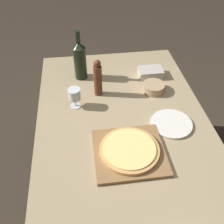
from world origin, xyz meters
The scene contains 10 objects.
ground_plane centered at (0.00, 0.00, 0.00)m, with size 12.00×12.00×0.00m, color #382D23.
dining_table centered at (0.00, 0.00, 0.67)m, with size 0.95×1.70×0.75m.
cutting_board centered at (-0.01, -0.12, 0.76)m, with size 0.34×0.33×0.02m.
pizza centered at (-0.01, -0.12, 0.78)m, with size 0.29×0.29×0.02m.
wine_bottle centered at (-0.21, 0.56, 0.89)m, with size 0.08×0.08×0.33m.
pepper_mill centered at (-0.11, 0.37, 0.87)m, with size 0.05×0.05×0.24m.
wine_glass centered at (-0.26, 0.27, 0.84)m, with size 0.07×0.07×0.12m.
small_bowl centered at (0.23, 0.35, 0.78)m, with size 0.14×0.14×0.05m.
dinner_plate centered at (0.26, 0.05, 0.76)m, with size 0.23×0.23×0.01m.
food_container centered at (0.25, 0.52, 0.78)m, with size 0.16×0.11×0.05m.
Camera 1 is at (-0.20, -0.91, 1.77)m, focal length 42.00 mm.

